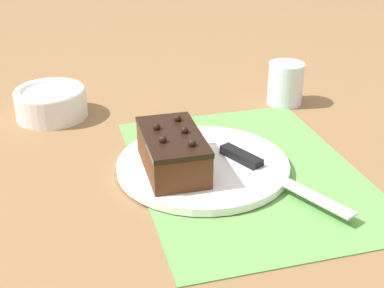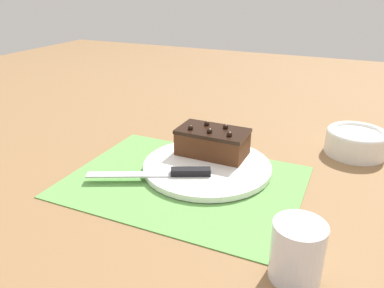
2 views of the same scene
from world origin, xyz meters
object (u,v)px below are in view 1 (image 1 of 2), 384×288
at_px(small_bowl, 51,101).
at_px(cake_plate, 203,165).
at_px(chocolate_cake, 173,151).
at_px(serving_knife, 260,167).
at_px(drinking_glass, 285,84).

bearing_deg(small_bowl, cake_plate, 38.04).
distance_m(cake_plate, chocolate_cake, 0.06).
xyz_separation_m(serving_knife, small_bowl, (-0.33, -0.30, 0.01)).
distance_m(cake_plate, serving_knife, 0.09).
bearing_deg(drinking_glass, small_bowl, -96.94).
relative_size(cake_plate, serving_knife, 1.16).
xyz_separation_m(cake_plate, serving_knife, (0.05, 0.08, 0.01)).
xyz_separation_m(cake_plate, drinking_glass, (-0.23, 0.24, 0.03)).
distance_m(serving_knife, small_bowl, 0.45).
relative_size(drinking_glass, small_bowl, 0.63).
height_order(cake_plate, small_bowl, small_bowl).
distance_m(serving_knife, drinking_glass, 0.32).
distance_m(cake_plate, small_bowl, 0.36).
distance_m(cake_plate, drinking_glass, 0.33).
xyz_separation_m(serving_knife, drinking_glass, (-0.28, 0.16, 0.02)).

